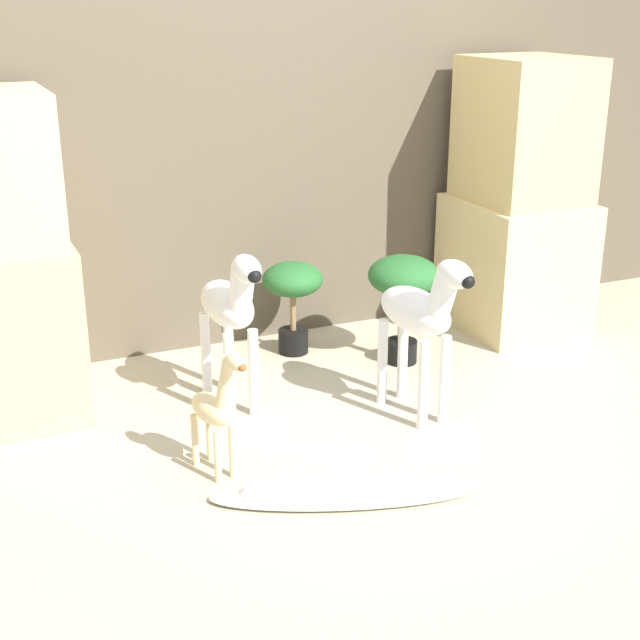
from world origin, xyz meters
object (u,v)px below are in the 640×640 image
(giraffe_figurine, at_px, (216,407))
(zebra_right, at_px, (421,314))
(surfboard, at_px, (340,493))
(potted_palm_back, at_px, (293,289))
(potted_palm_front, at_px, (404,284))
(zebra_left, at_px, (231,308))

(giraffe_figurine, bearing_deg, zebra_right, 7.69)
(zebra_right, xyz_separation_m, surfboard, (-0.59, -0.47, -0.44))
(potted_palm_back, bearing_deg, potted_palm_front, -37.17)
(zebra_right, distance_m, surfboard, 0.87)
(zebra_left, height_order, potted_palm_back, zebra_left)
(zebra_right, bearing_deg, giraffe_figurine, -172.31)
(zebra_right, xyz_separation_m, giraffe_figurine, (-0.93, -0.13, -0.19))
(giraffe_figurine, bearing_deg, surfboard, -44.45)
(potted_palm_back, distance_m, surfboard, 1.43)
(potted_palm_front, relative_size, potted_palm_back, 1.15)
(giraffe_figurine, relative_size, potted_palm_front, 0.99)
(zebra_left, height_order, surfboard, zebra_left)
(zebra_left, xyz_separation_m, giraffe_figurine, (-0.24, -0.52, -0.19))
(potted_palm_back, bearing_deg, zebra_right, -76.56)
(giraffe_figurine, height_order, potted_palm_front, potted_palm_front)
(zebra_left, bearing_deg, giraffe_figurine, -114.71)
(zebra_left, distance_m, giraffe_figurine, 0.60)
(zebra_right, xyz_separation_m, potted_palm_back, (-0.21, 0.88, -0.13))
(potted_palm_front, bearing_deg, surfboard, -128.53)
(zebra_right, height_order, giraffe_figurine, zebra_right)
(potted_palm_front, relative_size, surfboard, 0.55)
(zebra_left, height_order, potted_palm_front, zebra_left)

